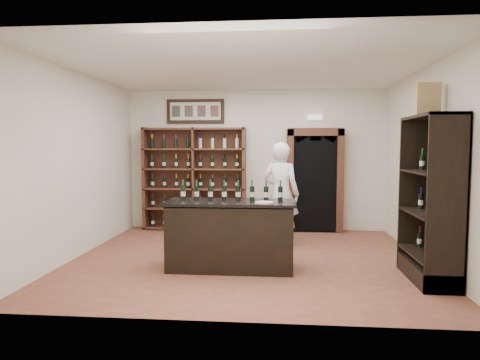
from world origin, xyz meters
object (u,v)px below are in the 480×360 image
object	(u,v)px
shopkeeper	(281,194)
wine_crate	(428,100)
tasting_counter	(231,235)
counter_bottle_0	(183,193)
side_cabinet	(432,225)
wine_shelf	(195,179)

from	to	relation	value
shopkeeper	wine_crate	world-z (taller)	wine_crate
shopkeeper	tasting_counter	bearing A→B (deg)	88.46
tasting_counter	counter_bottle_0	bearing A→B (deg)	172.44
wine_crate	side_cabinet	bearing A→B (deg)	-86.76
wine_shelf	wine_crate	distance (m)	5.01
counter_bottle_0	wine_shelf	bearing A→B (deg)	97.63
wine_crate	tasting_counter	bearing A→B (deg)	178.12
tasting_counter	shopkeeper	distance (m)	1.83
wine_shelf	shopkeeper	world-z (taller)	wine_shelf
wine_shelf	tasting_counter	xyz separation A→B (m)	(1.10, -2.93, -0.61)
wine_shelf	tasting_counter	bearing A→B (deg)	-69.44
tasting_counter	wine_crate	bearing A→B (deg)	-0.81
wine_shelf	shopkeeper	bearing A→B (deg)	-35.64
tasting_counter	counter_bottle_0	xyz separation A→B (m)	(-0.72, 0.10, 0.61)
wine_shelf	wine_crate	bearing A→B (deg)	-37.98
counter_bottle_0	side_cabinet	world-z (taller)	side_cabinet
counter_bottle_0	shopkeeper	size ratio (longest dim) A/B	0.16
tasting_counter	wine_shelf	bearing A→B (deg)	110.56
wine_shelf	tasting_counter	distance (m)	3.19
shopkeeper	wine_crate	bearing A→B (deg)	163.10
wine_shelf	shopkeeper	xyz separation A→B (m)	(1.84, -1.32, -0.16)
tasting_counter	side_cabinet	size ratio (longest dim) A/B	0.85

